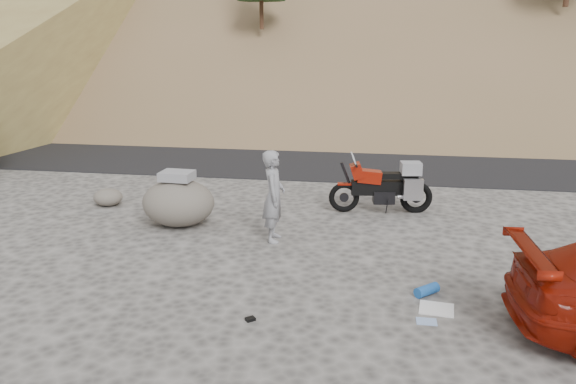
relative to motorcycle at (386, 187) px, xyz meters
name	(u,v)px	position (x,y,z in m)	size (l,w,h in m)	color
ground	(324,258)	(-1.13, -3.01, -0.61)	(140.00, 140.00, 0.00)	#45423F
road	(349,157)	(-1.13, 5.99, -0.61)	(120.00, 7.00, 0.05)	black
motorcycle	(386,187)	(0.00, 0.00, 0.00)	(2.39, 0.88, 1.42)	black
man	(274,240)	(-2.21, -2.21, -0.61)	(0.67, 0.44, 1.84)	gray
boulder	(178,202)	(-4.40, -1.63, -0.09)	(1.85, 1.69, 1.19)	#565149
small_rock	(108,197)	(-6.60, -0.51, -0.40)	(0.83, 0.78, 0.41)	#565149
gear_white_cloth	(437,309)	(0.74, -4.74, -0.60)	(0.51, 0.45, 0.02)	white
gear_blue_mat	(427,290)	(0.63, -4.27, -0.52)	(0.17, 0.17, 0.43)	#1B55A7
gear_bottle	(530,301)	(2.13, -4.45, -0.50)	(0.08, 0.08, 0.21)	#1B55A7
gear_glove_b	(250,319)	(-1.95, -5.52, -0.59)	(0.13, 0.10, 0.04)	black
gear_blue_cloth	(427,321)	(0.56, -5.16, -0.60)	(0.29, 0.21, 0.01)	#8CA9D9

